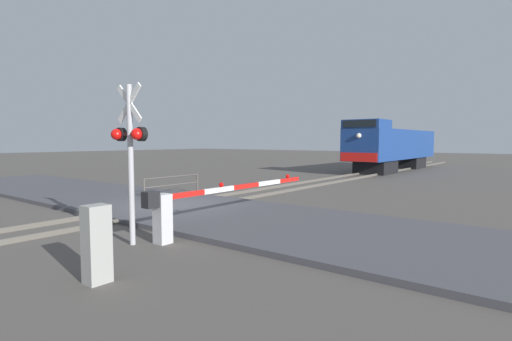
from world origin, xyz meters
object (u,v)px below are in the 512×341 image
Objects in this scene: utility_cabinet at (97,244)px; guard_railing at (172,183)px; locomotive at (393,146)px; crossing_signal at (130,146)px; crossing_gate at (192,204)px.

guard_railing is at bearing 133.19° from utility_cabinet.
guard_railing is (-2.73, -21.93, -1.46)m from locomotive.
guard_railing is (-7.72, 8.22, -0.08)m from utility_cabinet.
guard_railing is (-5.94, 6.28, -1.82)m from crossing_signal.
locomotive reaches higher than guard_railing.
crossing_gate is (0.51, 1.54, -1.59)m from crossing_signal.
guard_railing is at bearing 133.41° from crossing_signal.
utility_cabinet is (1.27, -3.48, -0.15)m from crossing_gate.
utility_cabinet is at bearing -70.02° from crossing_gate.
locomotive is at bearing 99.39° from utility_cabinet.
locomotive is 28.39m from crossing_signal.
utility_cabinet is 0.44× the size of guard_railing.
crossing_signal reaches higher than utility_cabinet.
crossing_gate is 2.12× the size of guard_railing.
crossing_gate is at bearing 109.98° from utility_cabinet.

